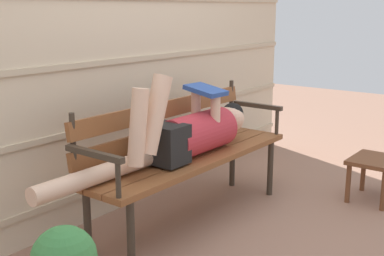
{
  "coord_description": "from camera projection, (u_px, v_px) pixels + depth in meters",
  "views": [
    {
      "loc": [
        -2.49,
        -1.77,
        1.39
      ],
      "look_at": [
        0.0,
        0.14,
        0.64
      ],
      "focal_mm": 47.01,
      "sensor_mm": 36.0,
      "label": 1
    }
  ],
  "objects": [
    {
      "name": "ground_plane",
      "position": [
        209.0,
        226.0,
        3.3
      ],
      "size": [
        12.0,
        12.0,
        0.0
      ],
      "primitive_type": "plane",
      "color": "#936B56"
    },
    {
      "name": "house_siding",
      "position": [
        125.0,
        29.0,
        3.43
      ],
      "size": [
        4.17,
        0.08,
        2.52
      ],
      "color": "beige",
      "rests_on": "ground"
    },
    {
      "name": "park_bench",
      "position": [
        184.0,
        148.0,
        3.31
      ],
      "size": [
        1.71,
        0.46,
        0.84
      ],
      "color": "brown",
      "rests_on": "ground"
    },
    {
      "name": "reclining_person",
      "position": [
        185.0,
        133.0,
        3.18
      ],
      "size": [
        1.74,
        0.27,
        0.58
      ],
      "color": "#B72D38"
    },
    {
      "name": "footstool",
      "position": [
        374.0,
        166.0,
        3.69
      ],
      "size": [
        0.4,
        0.32,
        0.32
      ],
      "color": "brown",
      "rests_on": "ground"
    }
  ]
}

